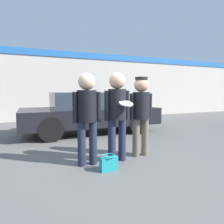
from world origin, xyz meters
The scene contains 8 objects.
ground_plane centered at (0.00, 0.00, 0.00)m, with size 56.00×56.00×0.00m, color #5B5956.
storefront_building centered at (0.00, 6.50, 1.70)m, with size 24.00×0.22×3.33m.
person_left centered at (-0.49, -0.04, 1.02)m, with size 0.53×0.36×1.70m.
person_middle_with_frisbee centered at (0.11, -0.06, 1.04)m, with size 0.52×0.56×1.73m.
person_right centered at (0.71, 0.05, 1.01)m, with size 0.53×0.36×1.67m.
parked_car_near centered at (0.40, 2.86, 0.70)m, with size 4.41×1.88×1.35m.
shrub centered at (2.57, 5.75, 0.56)m, with size 1.12×1.12×1.12m.
handbag centered at (-0.22, -0.45, 0.13)m, with size 0.30×0.23×0.28m.
Camera 1 is at (-1.46, -3.57, 1.37)m, focal length 32.00 mm.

